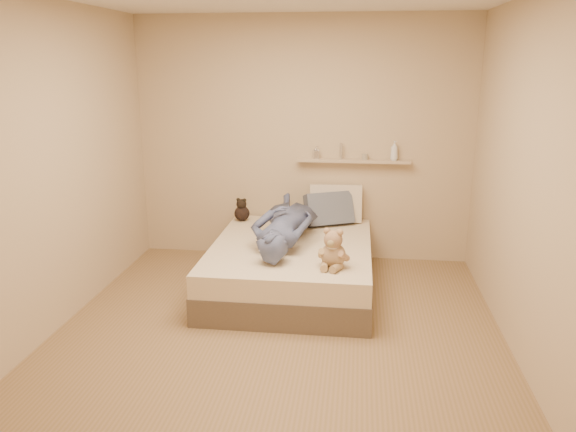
# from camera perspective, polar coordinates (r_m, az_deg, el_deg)

# --- Properties ---
(room) EXTENTS (3.80, 3.80, 3.80)m
(room) POSITION_cam_1_polar(r_m,az_deg,el_deg) (4.21, -1.11, 4.22)
(room) COLOR olive
(room) RESTS_ON ground
(bed) EXTENTS (1.50, 1.90, 0.45)m
(bed) POSITION_cam_1_polar(r_m,az_deg,el_deg) (5.40, 0.37, -5.11)
(bed) COLOR brown
(bed) RESTS_ON floor
(game_console) EXTENTS (0.16, 0.07, 0.06)m
(game_console) POSITION_cam_1_polar(r_m,az_deg,el_deg) (4.74, -1.92, -3.30)
(game_console) COLOR silver
(game_console) RESTS_ON bed
(teddy_bear) EXTENTS (0.28, 0.28, 0.35)m
(teddy_bear) POSITION_cam_1_polar(r_m,az_deg,el_deg) (4.69, 4.60, -3.61)
(teddy_bear) COLOR #997D54
(teddy_bear) RESTS_ON bed
(dark_plush) EXTENTS (0.17, 0.17, 0.25)m
(dark_plush) POSITION_cam_1_polar(r_m,az_deg,el_deg) (6.07, -4.71, 0.51)
(dark_plush) COLOR black
(dark_plush) RESTS_ON bed
(pillow_cream) EXTENTS (0.56, 0.26, 0.42)m
(pillow_cream) POSITION_cam_1_polar(r_m,az_deg,el_deg) (6.03, 4.85, 1.30)
(pillow_cream) COLOR #C5B29C
(pillow_cream) RESTS_ON bed
(pillow_grey) EXTENTS (0.56, 0.45, 0.37)m
(pillow_grey) POSITION_cam_1_polar(r_m,az_deg,el_deg) (5.91, 4.19, 0.71)
(pillow_grey) COLOR #555A67
(pillow_grey) RESTS_ON bed
(person) EXTENTS (0.65, 1.56, 0.37)m
(person) POSITION_cam_1_polar(r_m,az_deg,el_deg) (5.35, -0.26, -0.67)
(person) COLOR #4F547C
(person) RESTS_ON bed
(wall_shelf) EXTENTS (1.20, 0.12, 0.03)m
(wall_shelf) POSITION_cam_1_polar(r_m,az_deg,el_deg) (6.01, 6.66, 5.59)
(wall_shelf) COLOR tan
(wall_shelf) RESTS_ON wall_back
(shelf_bottles) EXTENTS (0.91, 0.11, 0.20)m
(shelf_bottles) POSITION_cam_1_polar(r_m,az_deg,el_deg) (6.00, 8.13, 6.47)
(shelf_bottles) COLOR silver
(shelf_bottles) RESTS_ON wall_shelf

